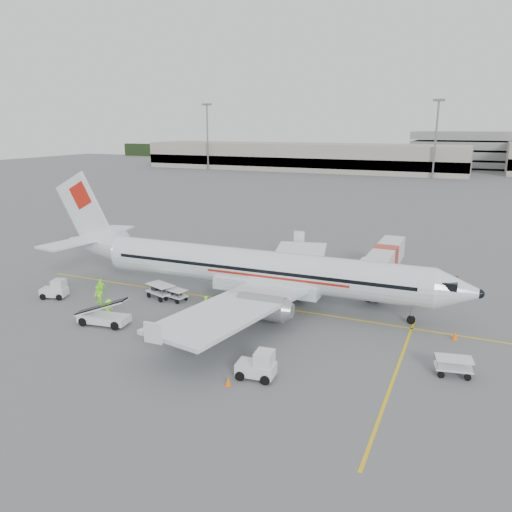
# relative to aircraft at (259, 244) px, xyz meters

# --- Properties ---
(ground) EXTENTS (360.00, 360.00, 0.00)m
(ground) POSITION_rel_aircraft_xyz_m (-0.87, -0.66, -5.28)
(ground) COLOR #56595B
(stripe_lead) EXTENTS (44.00, 0.20, 0.01)m
(stripe_lead) POSITION_rel_aircraft_xyz_m (-0.87, -0.66, -5.27)
(stripe_lead) COLOR yellow
(stripe_lead) RESTS_ON ground
(stripe_cross) EXTENTS (0.20, 20.00, 0.01)m
(stripe_cross) POSITION_rel_aircraft_xyz_m (13.13, -8.66, -5.27)
(stripe_cross) COLOR yellow
(stripe_cross) RESTS_ON ground
(terminal_west) EXTENTS (110.00, 22.00, 9.00)m
(terminal_west) POSITION_rel_aircraft_xyz_m (-40.87, 129.34, -0.78)
(terminal_west) COLOR gray
(terminal_west) RESTS_ON ground
(parking_garage) EXTENTS (62.00, 24.00, 14.00)m
(parking_garage) POSITION_rel_aircraft_xyz_m (24.13, 159.34, 1.72)
(parking_garage) COLOR slate
(parking_garage) RESTS_ON ground
(treeline) EXTENTS (300.00, 3.00, 6.00)m
(treeline) POSITION_rel_aircraft_xyz_m (-0.87, 174.34, -2.28)
(treeline) COLOR black
(treeline) RESTS_ON ground
(mast_west) EXTENTS (3.20, 1.20, 22.00)m
(mast_west) POSITION_rel_aircraft_xyz_m (-70.87, 117.34, 5.72)
(mast_west) COLOR slate
(mast_west) RESTS_ON ground
(mast_center) EXTENTS (3.20, 1.20, 22.00)m
(mast_center) POSITION_rel_aircraft_xyz_m (4.13, 117.34, 5.72)
(mast_center) COLOR slate
(mast_center) RESTS_ON ground
(aircraft) EXTENTS (39.04, 30.97, 10.56)m
(aircraft) POSITION_rel_aircraft_xyz_m (0.00, 0.00, 0.00)
(aircraft) COLOR white
(aircraft) RESTS_ON ground
(jet_bridge) EXTENTS (2.79, 14.71, 3.86)m
(jet_bridge) POSITION_rel_aircraft_xyz_m (9.18, 9.45, -3.35)
(jet_bridge) COLOR silver
(jet_bridge) RESTS_ON ground
(belt_loader) EXTENTS (5.45, 2.67, 2.83)m
(belt_loader) POSITION_rel_aircraft_xyz_m (-9.04, -9.57, -3.86)
(belt_loader) COLOR silver
(belt_loader) RESTS_ON ground
(tug_fore) EXTENTS (2.48, 1.57, 1.83)m
(tug_fore) POSITION_rel_aircraft_xyz_m (5.30, -12.54, -4.37)
(tug_fore) COLOR silver
(tug_fore) RESTS_ON ground
(tug_mid) EXTENTS (2.65, 2.28, 1.77)m
(tug_mid) POSITION_rel_aircraft_xyz_m (-1.88, -5.71, -4.39)
(tug_mid) COLOR silver
(tug_mid) RESTS_ON ground
(tug_aft) EXTENTS (2.53, 1.92, 1.73)m
(tug_aft) POSITION_rel_aircraft_xyz_m (-17.38, -6.47, -4.41)
(tug_aft) COLOR silver
(tug_aft) RESTS_ON ground
(cart_loaded_a) EXTENTS (2.90, 2.27, 1.33)m
(cart_loaded_a) POSITION_rel_aircraft_xyz_m (-8.52, -2.66, -4.61)
(cart_loaded_a) COLOR silver
(cart_loaded_a) RESTS_ON ground
(cart_loaded_b) EXTENTS (2.25, 1.63, 1.06)m
(cart_loaded_b) POSITION_rel_aircraft_xyz_m (-6.91, -2.66, -4.75)
(cart_loaded_b) COLOR silver
(cart_loaded_b) RESTS_ON ground
(cart_empty_a) EXTENTS (2.35, 1.82, 1.08)m
(cart_empty_a) POSITION_rel_aircraft_xyz_m (-2.51, -8.82, -4.74)
(cart_empty_a) COLOR silver
(cart_empty_a) RESTS_ON ground
(cart_empty_b) EXTENTS (2.43, 1.72, 1.16)m
(cart_empty_b) POSITION_rel_aircraft_xyz_m (16.42, -7.22, -4.70)
(cart_empty_b) COLOR silver
(cart_empty_b) RESTS_ON ground
(cone_nose) EXTENTS (0.41, 0.41, 0.67)m
(cone_nose) POSITION_rel_aircraft_xyz_m (16.26, -1.48, -4.94)
(cone_nose) COLOR orange
(cone_nose) RESTS_ON ground
(cone_port) EXTENTS (0.35, 0.35, 0.57)m
(cone_port) POSITION_rel_aircraft_xyz_m (1.68, 12.20, -4.99)
(cone_port) COLOR orange
(cone_port) RESTS_ON ground
(cone_stbd) EXTENTS (0.36, 0.36, 0.59)m
(cone_stbd) POSITION_rel_aircraft_xyz_m (4.16, -14.11, -4.98)
(cone_stbd) COLOR orange
(cone_stbd) RESTS_ON ground
(crew_a) EXTENTS (0.65, 0.48, 1.64)m
(crew_a) POSITION_rel_aircraft_xyz_m (-2.71, -4.59, -4.46)
(crew_a) COLOR #93F623
(crew_a) RESTS_ON ground
(crew_b) EXTENTS (0.99, 0.88, 1.70)m
(crew_b) POSITION_rel_aircraft_xyz_m (-12.49, -6.25, -4.43)
(crew_b) COLOR #93F623
(crew_b) RESTS_ON ground
(crew_c) EXTENTS (0.88, 1.16, 1.59)m
(crew_c) POSITION_rel_aircraft_xyz_m (-9.54, -8.37, -4.48)
(crew_c) COLOR #93F623
(crew_c) RESTS_ON ground
(crew_d) EXTENTS (1.02, 0.63, 1.62)m
(crew_d) POSITION_rel_aircraft_xyz_m (-13.87, -4.31, -4.47)
(crew_d) COLOR #93F623
(crew_d) RESTS_ON ground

